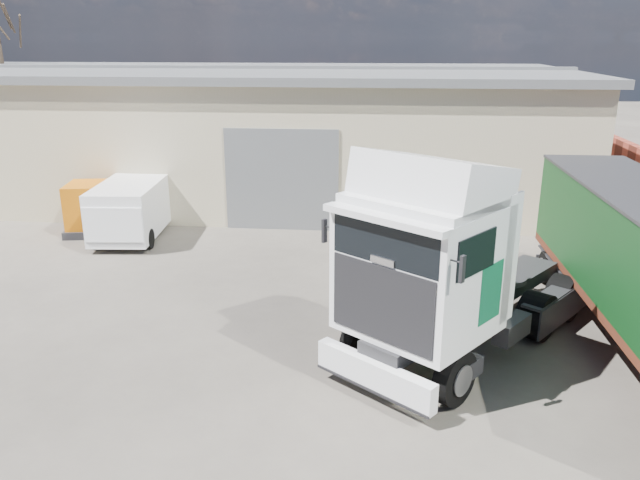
{
  "coord_description": "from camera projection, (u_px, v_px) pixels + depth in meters",
  "views": [
    {
      "loc": [
        1.41,
        -11.23,
        6.57
      ],
      "look_at": [
        0.03,
        3.0,
        1.91
      ],
      "focal_mm": 35.0,
      "sensor_mm": 36.0,
      "label": 1
    }
  ],
  "objects": [
    {
      "name": "ground",
      "position": [
        304.0,
        373.0,
        12.8
      ],
      "size": [
        120.0,
        120.0,
        0.0
      ],
      "primitive_type": "plane",
      "color": "black",
      "rests_on": "ground"
    },
    {
      "name": "warehouse",
      "position": [
        213.0,
        130.0,
        27.66
      ],
      "size": [
        30.6,
        12.6,
        5.42
      ],
      "color": "#B9A98F",
      "rests_on": "ground"
    },
    {
      "name": "tractor_unit",
      "position": [
        444.0,
        275.0,
        12.75
      ],
      "size": [
        6.21,
        6.93,
        4.63
      ],
      "rotation": [
        0.0,
        0.0,
        -0.66
      ],
      "color": "black",
      "rests_on": "ground"
    },
    {
      "name": "panel_van",
      "position": [
        133.0,
        208.0,
        21.43
      ],
      "size": [
        2.29,
        4.83,
        1.92
      ],
      "rotation": [
        0.0,
        0.0,
        0.08
      ],
      "color": "black",
      "rests_on": "ground"
    },
    {
      "name": "orange_skip",
      "position": [
        109.0,
        211.0,
        21.84
      ],
      "size": [
        3.09,
        2.22,
        1.77
      ],
      "rotation": [
        0.0,
        0.0,
        0.17
      ],
      "color": "#2D2D30",
      "rests_on": "ground"
    }
  ]
}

